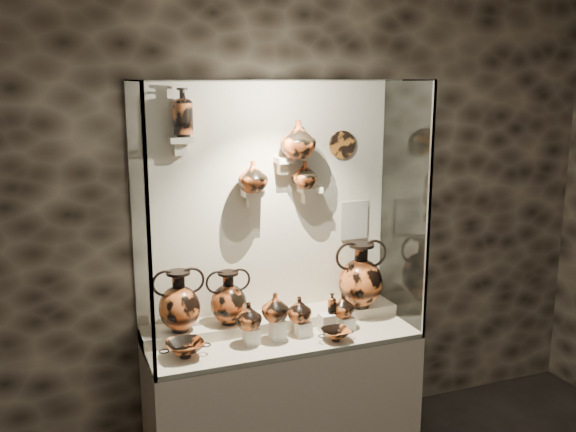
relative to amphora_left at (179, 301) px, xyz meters
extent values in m
cube|color=black|center=(0.61, 0.18, 0.51)|extent=(5.00, 0.02, 3.20)
cube|color=beige|center=(0.61, -0.14, -0.69)|extent=(1.70, 0.60, 0.80)
cube|color=beige|center=(0.61, -0.14, -0.28)|extent=(1.68, 0.58, 0.03)
cube|color=beige|center=(0.61, 0.04, -0.24)|extent=(1.70, 0.25, 0.10)
cube|color=beige|center=(0.61, 0.18, 0.51)|extent=(1.70, 0.03, 1.60)
cube|color=white|center=(0.61, -0.43, 0.51)|extent=(1.70, 0.01, 1.60)
cube|color=white|center=(-0.23, -0.14, 0.51)|extent=(0.01, 0.60, 1.60)
cube|color=white|center=(1.46, -0.14, 0.51)|extent=(0.01, 0.60, 1.60)
cube|color=white|center=(0.61, -0.14, 1.31)|extent=(1.70, 0.60, 0.01)
cube|color=gray|center=(-0.23, -0.43, 0.51)|extent=(0.02, 0.02, 1.60)
cube|color=gray|center=(1.45, -0.43, 0.51)|extent=(0.02, 0.02, 1.60)
cube|color=silver|center=(0.39, -0.19, -0.21)|extent=(0.09, 0.09, 0.10)
cube|color=silver|center=(0.56, -0.19, -0.20)|extent=(0.09, 0.09, 0.13)
cube|color=silver|center=(0.73, -0.19, -0.22)|extent=(0.09, 0.09, 0.09)
cube|color=silver|center=(0.89, -0.19, -0.20)|extent=(0.09, 0.09, 0.12)
cube|color=silver|center=(1.03, -0.19, -0.22)|extent=(0.09, 0.09, 0.08)
cube|color=beige|center=(0.06, 0.10, 0.96)|extent=(0.14, 0.12, 0.04)
cube|color=beige|center=(0.51, 0.10, 0.61)|extent=(0.14, 0.12, 0.04)
cube|color=beige|center=(0.71, 0.10, 0.81)|extent=(0.10, 0.12, 0.04)
cube|color=beige|center=(0.89, 0.10, 0.61)|extent=(0.14, 0.12, 0.04)
imported|color=#CE5F27|center=(0.38, -0.20, -0.08)|extent=(0.19, 0.19, 0.17)
imported|color=#BB4F21|center=(0.54, -0.20, -0.04)|extent=(0.18, 0.18, 0.18)
imported|color=#CE5F27|center=(0.71, -0.17, -0.09)|extent=(0.18, 0.18, 0.16)
imported|color=#CE5F27|center=(1.01, -0.17, -0.10)|extent=(0.16, 0.16, 0.15)
imported|color=#BB4F21|center=(0.50, 0.06, 0.72)|extent=(0.19, 0.19, 0.19)
imported|color=#BB4F21|center=(0.79, 0.04, 0.94)|extent=(0.28, 0.28, 0.24)
imported|color=#BB4F21|center=(0.85, 0.07, 0.71)|extent=(0.17, 0.17, 0.17)
cylinder|color=#A05B1F|center=(1.15, 0.15, 0.89)|extent=(0.18, 0.02, 0.18)
cube|color=beige|center=(1.25, 0.16, 0.37)|extent=(0.20, 0.01, 0.26)
camera|label=1|loc=(-0.70, -3.66, 1.33)|focal=40.00mm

